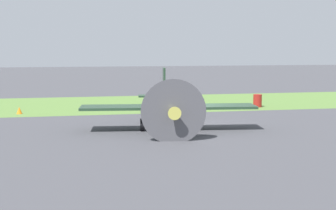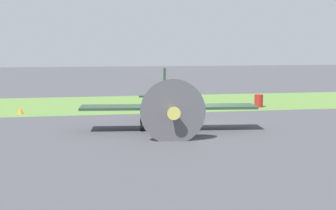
{
  "view_description": "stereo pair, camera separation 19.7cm",
  "coord_description": "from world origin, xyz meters",
  "px_view_note": "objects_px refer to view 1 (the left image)",
  "views": [
    {
      "loc": [
        6.33,
        23.54,
        4.2
      ],
      "look_at": [
        1.69,
        0.32,
        1.25
      ],
      "focal_mm": 49.52,
      "sensor_mm": 36.0,
      "label": 1
    },
    {
      "loc": [
        6.13,
        23.57,
        4.2
      ],
      "look_at": [
        1.69,
        0.32,
        1.25
      ],
      "focal_mm": 49.52,
      "sensor_mm": 36.0,
      "label": 2
    }
  ],
  "objects_px": {
    "ground_crew_chief": "(170,95)",
    "fuel_drum": "(257,101)",
    "airplane_lead": "(168,104)",
    "runway_marker_cone": "(19,110)"
  },
  "relations": [
    {
      "from": "ground_crew_chief",
      "to": "fuel_drum",
      "type": "xyz_separation_m",
      "value": [
        -6.15,
        0.75,
        -0.46
      ]
    },
    {
      "from": "ground_crew_chief",
      "to": "fuel_drum",
      "type": "relative_size",
      "value": 1.92
    },
    {
      "from": "ground_crew_chief",
      "to": "fuel_drum",
      "type": "bearing_deg",
      "value": 76.17
    },
    {
      "from": "airplane_lead",
      "to": "fuel_drum",
      "type": "height_order",
      "value": "airplane_lead"
    },
    {
      "from": "fuel_drum",
      "to": "runway_marker_cone",
      "type": "height_order",
      "value": "fuel_drum"
    },
    {
      "from": "airplane_lead",
      "to": "ground_crew_chief",
      "type": "bearing_deg",
      "value": -95.57
    },
    {
      "from": "airplane_lead",
      "to": "fuel_drum",
      "type": "distance_m",
      "value": 11.09
    },
    {
      "from": "ground_crew_chief",
      "to": "runway_marker_cone",
      "type": "relative_size",
      "value": 3.93
    },
    {
      "from": "ground_crew_chief",
      "to": "runway_marker_cone",
      "type": "xyz_separation_m",
      "value": [
        10.03,
        1.02,
        -0.69
      ]
    },
    {
      "from": "runway_marker_cone",
      "to": "airplane_lead",
      "type": "bearing_deg",
      "value": 138.0
    }
  ]
}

